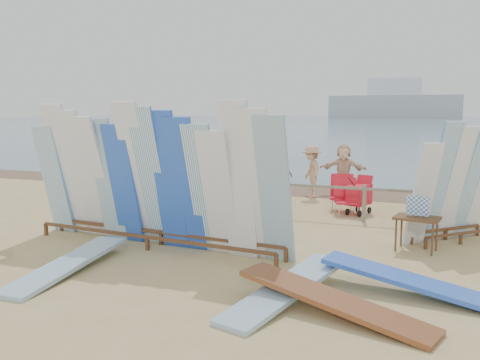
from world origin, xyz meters
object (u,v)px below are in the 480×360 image
at_px(flat_board_b, 287,299).
at_px(main_surfboard_rack, 153,183).
at_px(flat_board_d, 415,296).
at_px(flat_board_c, 333,315).
at_px(beachgoer_3, 311,171).
at_px(beachgoer_1, 226,167).
at_px(side_surfboard_rack, 456,188).
at_px(vendor_table, 416,233).
at_px(flat_board_a, 68,272).
at_px(beach_chair_right, 346,204).
at_px(beachgoer_11, 162,160).
at_px(beachgoer_extra_1, 144,162).
at_px(beachgoer_5, 343,169).
at_px(beachgoer_2, 191,172).
at_px(stroller, 359,199).
at_px(beach_chair_left, 342,200).
at_px(beachgoer_4, 277,176).
at_px(beachgoer_0, 164,170).

bearing_deg(flat_board_b, main_surfboard_rack, 167.62).
height_order(flat_board_d, flat_board_c, flat_board_d).
bearing_deg(beachgoer_3, beachgoer_1, -117.52).
xyz_separation_m(side_surfboard_rack, vendor_table, (-0.67, -0.97, -0.75)).
height_order(flat_board_a, beach_chair_right, beach_chair_right).
relative_size(flat_board_a, beachgoer_3, 1.70).
bearing_deg(beachgoer_11, flat_board_d, 130.49).
distance_m(main_surfboard_rack, flat_board_b, 3.79).
bearing_deg(vendor_table, flat_board_a, -137.13).
relative_size(main_surfboard_rack, beachgoer_extra_1, 3.05).
bearing_deg(beachgoer_5, beachgoer_1, -166.87).
bearing_deg(beachgoer_3, beachgoer_2, -78.69).
height_order(side_surfboard_rack, beachgoer_3, side_surfboard_rack).
distance_m(flat_board_b, beachgoer_5, 9.42).
bearing_deg(beachgoer_1, flat_board_a, 75.93).
xyz_separation_m(flat_board_b, beachgoer_extra_1, (-7.23, 7.86, 0.93)).
bearing_deg(vendor_table, beachgoer_extra_1, 162.32).
height_order(flat_board_a, stroller, stroller).
relative_size(flat_board_a, beach_chair_left, 2.83).
distance_m(flat_board_a, beachgoer_extra_1, 8.81).
bearing_deg(beachgoer_5, beachgoer_extra_1, -167.85).
height_order(main_surfboard_rack, beachgoer_2, main_surfboard_rack).
relative_size(flat_board_c, beachgoer_11, 1.46).
xyz_separation_m(main_surfboard_rack, beachgoer_3, (1.45, 6.79, -0.47)).
distance_m(side_surfboard_rack, beach_chair_right, 3.25).
relative_size(flat_board_d, beachgoer_2, 1.46).
distance_m(beachgoer_5, beachgoer_2, 4.94).
relative_size(flat_board_a, beachgoer_4, 1.76).
bearing_deg(flat_board_c, beachgoer_3, 32.44).
relative_size(side_surfboard_rack, vendor_table, 2.31).
bearing_deg(beachgoer_1, beachgoer_5, 174.67).
relative_size(flat_board_d, beach_chair_right, 2.90).
distance_m(main_surfboard_rack, stroller, 5.75).
xyz_separation_m(vendor_table, beachgoer_11, (-8.58, 5.40, 0.57)).
relative_size(beachgoer_3, beachgoer_11, 0.86).
relative_size(vendor_table, flat_board_a, 0.39).
relative_size(flat_board_d, flat_board_c, 1.00).
xyz_separation_m(main_surfboard_rack, side_surfboard_rack, (5.40, 2.55, -0.17)).
bearing_deg(flat_board_b, stroller, 105.15).
bearing_deg(beachgoer_1, beachgoer_0, 48.57).
distance_m(main_surfboard_rack, flat_board_c, 4.54).
height_order(main_surfboard_rack, flat_board_d, main_surfboard_rack).
distance_m(beach_chair_right, beachgoer_1, 4.88).
height_order(flat_board_a, beachgoer_3, beachgoer_3).
xyz_separation_m(stroller, beachgoer_0, (-5.52, -0.29, 0.54)).
bearing_deg(beachgoer_3, beachgoer_extra_1, -112.05).
distance_m(vendor_table, beach_chair_right, 3.42).
relative_size(beach_chair_right, beachgoer_1, 0.56).
relative_size(beachgoer_0, beachgoer_2, 1.02).
bearing_deg(flat_board_c, beachgoer_11, 57.77).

